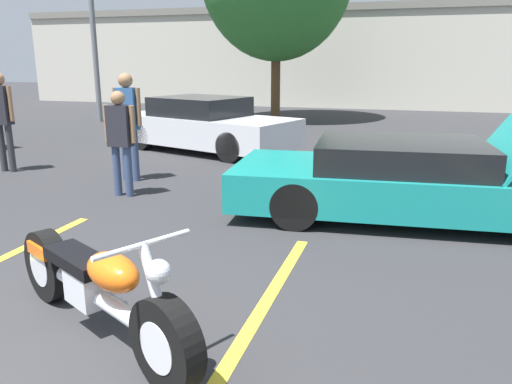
# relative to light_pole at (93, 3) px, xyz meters

# --- Properties ---
(parking_stripe_back) EXTENTS (0.12, 5.52, 0.01)m
(parking_stripe_back) POSITION_rel_light_pole_xyz_m (9.08, -12.41, -3.85)
(parking_stripe_back) COLOR yellow
(parking_stripe_back) RESTS_ON ground
(far_building) EXTENTS (32.00, 4.20, 4.40)m
(far_building) POSITION_rel_light_pole_xyz_m (7.30, 9.30, -1.52)
(far_building) COLOR beige
(far_building) RESTS_ON ground
(light_pole) EXTENTS (1.21, 0.28, 6.96)m
(light_pole) POSITION_rel_light_pole_xyz_m (0.00, 0.00, 0.00)
(light_pole) COLOR slate
(light_pole) RESTS_ON ground
(motorcycle) EXTENTS (2.19, 1.27, 0.95)m
(motorcycle) POSITION_rel_light_pole_xyz_m (8.00, -12.11, -3.47)
(motorcycle) COLOR black
(motorcycle) RESTS_ON ground
(show_car_hood_open) EXTENTS (4.90, 2.29, 2.05)m
(show_car_hood_open) POSITION_rel_light_pole_xyz_m (10.30, -8.27, -3.33)
(show_car_hood_open) COLOR teal
(show_car_hood_open) RESTS_ON ground
(parked_car_mid_row) EXTENTS (4.64, 3.05, 1.24)m
(parked_car_mid_row) POSITION_rel_light_pole_xyz_m (5.63, -4.29, -3.27)
(parked_car_mid_row) COLOR silver
(parked_car_mid_row) RESTS_ON ground
(spectator_by_show_car) EXTENTS (0.52, 0.24, 1.84)m
(spectator_by_show_car) POSITION_rel_light_pole_xyz_m (2.92, -7.51, -2.75)
(spectator_by_show_car) COLOR #333338
(spectator_by_show_car) RESTS_ON ground
(spectator_midground) EXTENTS (0.52, 0.24, 1.85)m
(spectator_midground) POSITION_rel_light_pole_xyz_m (5.55, -7.49, -2.74)
(spectator_midground) COLOR #38476B
(spectator_midground) RESTS_ON ground
(spectator_far_lot) EXTENTS (0.52, 0.21, 1.61)m
(spectator_far_lot) POSITION_rel_light_pole_xyz_m (5.98, -8.44, -2.90)
(spectator_far_lot) COLOR #38476B
(spectator_far_lot) RESTS_ON ground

